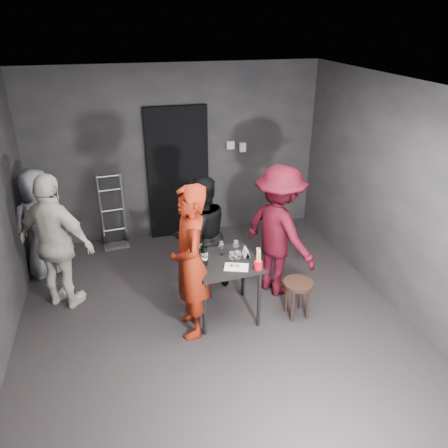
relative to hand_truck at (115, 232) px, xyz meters
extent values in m
cube|color=black|center=(1.06, -2.32, -0.21)|extent=(4.50, 5.00, 0.02)
cube|color=silver|center=(1.06, -2.32, 2.49)|extent=(4.50, 5.00, 0.02)
cube|color=black|center=(1.06, 0.18, 1.14)|extent=(4.50, 0.04, 2.70)
cube|color=black|center=(1.06, -4.82, 1.14)|extent=(4.50, 0.04, 2.70)
cube|color=black|center=(3.31, -2.32, 1.14)|extent=(0.04, 5.00, 2.70)
cube|color=black|center=(1.06, 0.12, 0.84)|extent=(0.95, 0.10, 2.10)
cube|color=#B7B7B2|center=(1.91, 0.13, 1.24)|extent=(0.12, 0.06, 0.12)
cube|color=#B7B7B2|center=(2.11, 0.13, 1.19)|extent=(0.10, 0.06, 0.14)
cylinder|color=#B2B2B7|center=(-0.17, 0.03, 0.36)|extent=(0.03, 0.03, 1.15)
cylinder|color=#B2B2B7|center=(0.17, 0.03, 0.36)|extent=(0.03, 0.03, 1.15)
cube|color=#B2B2B7|center=(0.00, -0.08, -0.20)|extent=(0.38, 0.21, 0.03)
cylinder|color=black|center=(-0.17, 0.06, -0.13)|extent=(0.04, 0.16, 0.16)
cylinder|color=black|center=(0.17, 0.06, -0.13)|extent=(0.04, 0.16, 0.16)
cube|color=black|center=(1.24, -2.15, 0.52)|extent=(0.72, 0.72, 0.04)
cylinder|color=black|center=(0.92, -2.47, 0.14)|extent=(0.04, 0.04, 0.71)
cylinder|color=black|center=(1.56, -2.47, 0.14)|extent=(0.04, 0.04, 0.71)
cylinder|color=black|center=(0.92, -1.83, 0.14)|extent=(0.04, 0.04, 0.71)
cylinder|color=black|center=(1.56, -1.83, 0.14)|extent=(0.04, 0.04, 0.71)
cylinder|color=black|center=(2.07, -2.40, 0.24)|extent=(0.36, 0.36, 0.04)
cylinder|color=black|center=(2.17, -2.30, -0.01)|extent=(0.04, 0.04, 0.41)
cylinder|color=black|center=(1.98, -2.30, -0.01)|extent=(0.04, 0.04, 0.41)
cylinder|color=black|center=(1.98, -2.49, -0.01)|extent=(0.04, 0.04, 0.41)
cylinder|color=black|center=(2.17, -2.49, -0.01)|extent=(0.04, 0.04, 0.41)
imported|color=maroon|center=(0.80, -2.35, 0.85)|extent=(0.53, 0.79, 2.12)
imported|color=black|center=(1.10, -1.49, 0.58)|extent=(0.86, 0.62, 1.59)
imported|color=#3A0611|center=(2.02, -1.81, 0.77)|extent=(1.07, 1.40, 1.97)
imported|color=beige|center=(-0.65, -1.47, 0.78)|extent=(1.28, 1.10, 1.99)
imported|color=slate|center=(-0.93, -0.63, 0.57)|extent=(0.87, 0.74, 1.56)
cube|color=white|center=(1.33, -2.34, 0.54)|extent=(0.31, 0.26, 0.00)
cylinder|color=black|center=(0.99, -2.18, 0.65)|extent=(0.08, 0.08, 0.22)
cylinder|color=black|center=(0.99, -2.18, 0.81)|extent=(0.03, 0.03, 0.09)
cylinder|color=white|center=(0.99, -2.18, 0.66)|extent=(0.08, 0.08, 0.07)
cylinder|color=red|center=(1.55, -2.43, 0.59)|extent=(0.09, 0.09, 0.10)
camera|label=1|loc=(0.16, -6.37, 3.11)|focal=35.00mm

